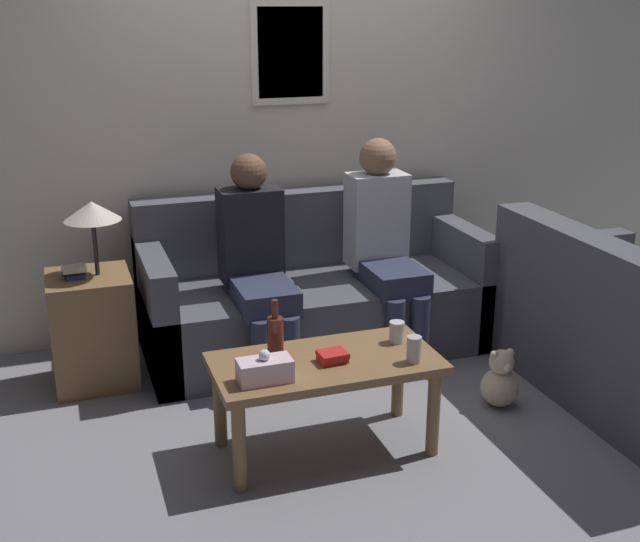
{
  "coord_description": "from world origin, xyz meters",
  "views": [
    {
      "loc": [
        -1.41,
        -3.76,
        1.99
      ],
      "look_at": [
        -0.16,
        -0.1,
        0.68
      ],
      "focal_mm": 45.0,
      "sensor_mm": 36.0,
      "label": 1
    }
  ],
  "objects_px": {
    "couch_main": "(313,296)",
    "person_left": "(257,259)",
    "couch_side": "(638,347)",
    "person_right": "(384,240)",
    "teddy_bear": "(500,381)",
    "coffee_table": "(325,374)",
    "wine_bottle": "(275,337)",
    "drinking_glass": "(397,332)"
  },
  "relations": [
    {
      "from": "person_left",
      "to": "couch_main",
      "type": "bearing_deg",
      "value": 28.04
    },
    {
      "from": "couch_main",
      "to": "couch_side",
      "type": "height_order",
      "value": "same"
    },
    {
      "from": "person_right",
      "to": "teddy_bear",
      "type": "distance_m",
      "value": 1.08
    },
    {
      "from": "coffee_table",
      "to": "couch_side",
      "type": "bearing_deg",
      "value": -2.71
    },
    {
      "from": "person_right",
      "to": "teddy_bear",
      "type": "xyz_separation_m",
      "value": [
        0.28,
        -0.9,
        -0.54
      ]
    },
    {
      "from": "person_right",
      "to": "wine_bottle",
      "type": "bearing_deg",
      "value": -134.56
    },
    {
      "from": "couch_side",
      "to": "couch_main",
      "type": "bearing_deg",
      "value": 46.78
    },
    {
      "from": "couch_side",
      "to": "coffee_table",
      "type": "height_order",
      "value": "couch_side"
    },
    {
      "from": "coffee_table",
      "to": "wine_bottle",
      "type": "bearing_deg",
      "value": 160.1
    },
    {
      "from": "couch_side",
      "to": "teddy_bear",
      "type": "distance_m",
      "value": 0.72
    },
    {
      "from": "drinking_glass",
      "to": "couch_main",
      "type": "bearing_deg",
      "value": 92.85
    },
    {
      "from": "person_left",
      "to": "teddy_bear",
      "type": "height_order",
      "value": "person_left"
    },
    {
      "from": "teddy_bear",
      "to": "coffee_table",
      "type": "bearing_deg",
      "value": -173.26
    },
    {
      "from": "drinking_glass",
      "to": "person_left",
      "type": "distance_m",
      "value": 1.0
    },
    {
      "from": "coffee_table",
      "to": "drinking_glass",
      "type": "xyz_separation_m",
      "value": [
        0.38,
        0.08,
        0.12
      ]
    },
    {
      "from": "coffee_table",
      "to": "person_left",
      "type": "relative_size",
      "value": 0.85
    },
    {
      "from": "couch_side",
      "to": "person_left",
      "type": "xyz_separation_m",
      "value": [
        -1.73,
        1.04,
        0.33
      ]
    },
    {
      "from": "drinking_glass",
      "to": "teddy_bear",
      "type": "xyz_separation_m",
      "value": [
        0.61,
        0.04,
        -0.37
      ]
    },
    {
      "from": "person_right",
      "to": "teddy_bear",
      "type": "bearing_deg",
      "value": -72.69
    },
    {
      "from": "teddy_bear",
      "to": "couch_side",
      "type": "bearing_deg",
      "value": -16.34
    },
    {
      "from": "couch_main",
      "to": "couch_side",
      "type": "distance_m",
      "value": 1.83
    },
    {
      "from": "person_left",
      "to": "teddy_bear",
      "type": "distance_m",
      "value": 1.45
    },
    {
      "from": "coffee_table",
      "to": "wine_bottle",
      "type": "relative_size",
      "value": 3.6
    },
    {
      "from": "couch_side",
      "to": "teddy_bear",
      "type": "xyz_separation_m",
      "value": [
        -0.67,
        0.2,
        -0.18
      ]
    },
    {
      "from": "couch_side",
      "to": "person_right",
      "type": "height_order",
      "value": "person_right"
    },
    {
      "from": "wine_bottle",
      "to": "drinking_glass",
      "type": "distance_m",
      "value": 0.6
    },
    {
      "from": "couch_main",
      "to": "wine_bottle",
      "type": "relative_size",
      "value": 7.07
    },
    {
      "from": "couch_main",
      "to": "person_left",
      "type": "xyz_separation_m",
      "value": [
        -0.39,
        -0.21,
        0.33
      ]
    },
    {
      "from": "couch_side",
      "to": "person_right",
      "type": "distance_m",
      "value": 1.49
    },
    {
      "from": "couch_side",
      "to": "wine_bottle",
      "type": "relative_size",
      "value": 5.73
    },
    {
      "from": "person_left",
      "to": "drinking_glass",
      "type": "bearing_deg",
      "value": -63.23
    },
    {
      "from": "coffee_table",
      "to": "teddy_bear",
      "type": "height_order",
      "value": "coffee_table"
    },
    {
      "from": "coffee_table",
      "to": "wine_bottle",
      "type": "height_order",
      "value": "wine_bottle"
    },
    {
      "from": "drinking_glass",
      "to": "person_right",
      "type": "distance_m",
      "value": 1.01
    },
    {
      "from": "coffee_table",
      "to": "teddy_bear",
      "type": "bearing_deg",
      "value": 6.74
    },
    {
      "from": "couch_main",
      "to": "teddy_bear",
      "type": "height_order",
      "value": "couch_main"
    },
    {
      "from": "person_right",
      "to": "couch_main",
      "type": "bearing_deg",
      "value": 157.48
    },
    {
      "from": "couch_main",
      "to": "person_right",
      "type": "xyz_separation_m",
      "value": [
        0.39,
        -0.16,
        0.36
      ]
    },
    {
      "from": "person_left",
      "to": "teddy_bear",
      "type": "xyz_separation_m",
      "value": [
        1.06,
        -0.85,
        -0.51
      ]
    },
    {
      "from": "couch_side",
      "to": "person_right",
      "type": "xyz_separation_m",
      "value": [
        -0.95,
        1.09,
        0.36
      ]
    },
    {
      "from": "couch_side",
      "to": "drinking_glass",
      "type": "relative_size",
      "value": 15.99
    },
    {
      "from": "teddy_bear",
      "to": "couch_main",
      "type": "bearing_deg",
      "value": 122.17
    }
  ]
}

